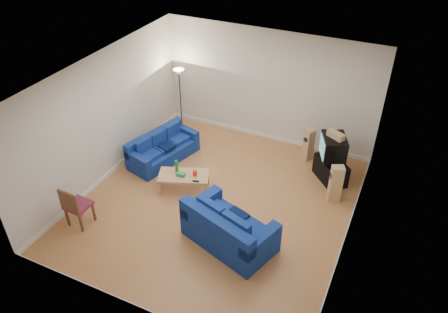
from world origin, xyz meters
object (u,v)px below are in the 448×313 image
at_px(sofa_three_seat, 162,150).
at_px(tv_stand, 331,170).
at_px(coffee_table, 184,177).
at_px(sofa_loveseat, 228,231).
at_px(television, 333,147).

xyz_separation_m(sofa_three_seat, tv_stand, (4.31, 1.00, 0.00)).
bearing_deg(sofa_three_seat, coffee_table, 67.57).
bearing_deg(sofa_loveseat, sofa_three_seat, 162.02).
bearing_deg(television, coffee_table, -80.85).
distance_m(sofa_three_seat, television, 4.45).
distance_m(sofa_loveseat, television, 3.49).
xyz_separation_m(sofa_loveseat, television, (1.38, 3.16, 0.58)).
xyz_separation_m(tv_stand, television, (-0.04, 0.04, 0.66)).
height_order(sofa_loveseat, tv_stand, sofa_loveseat).
bearing_deg(coffee_table, television, 32.13).
relative_size(sofa_loveseat, television, 2.40).
relative_size(sofa_loveseat, coffee_table, 1.58).
bearing_deg(coffee_table, sofa_loveseat, -35.20).
distance_m(sofa_three_seat, coffee_table, 1.49).
height_order(sofa_loveseat, television, television).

